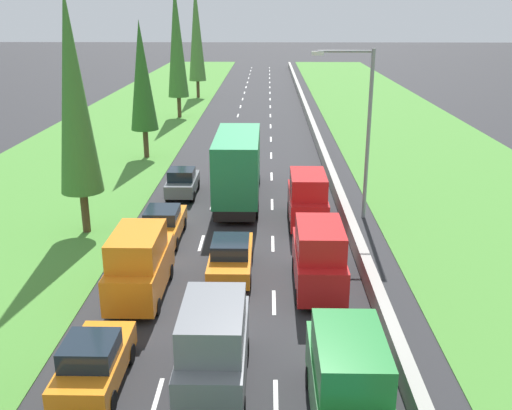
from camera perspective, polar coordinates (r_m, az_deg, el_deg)
name	(u,v)px	position (r m, az deg, el deg)	size (l,w,h in m)	color
ground_plane	(253,121)	(60.24, -0.25, 8.28)	(300.00, 300.00, 0.00)	#28282B
grass_verge_left	(131,120)	(61.85, -12.17, 8.16)	(14.00, 140.00, 0.04)	#478433
grass_verge_right	(394,121)	(61.58, 13.36, 8.03)	(14.00, 140.00, 0.04)	#478433
median_barrier	(309,117)	(60.29, 5.23, 8.62)	(0.44, 120.00, 0.85)	#9E9B93
lane_markings	(253,121)	(60.23, -0.25, 8.29)	(3.64, 116.00, 0.01)	white
orange_hatchback_left_lane	(94,362)	(18.61, -15.62, -14.66)	(1.74, 3.90, 1.72)	orange
orange_van_left_lane	(140,264)	(23.25, -11.36, -5.71)	(1.96, 4.90, 2.82)	orange
grey_van_centre_lane	(214,345)	(17.73, -4.14, -13.60)	(1.96, 4.90, 2.82)	slate
orange_sedan_centre_lane	(231,257)	(24.93, -2.48, -5.09)	(1.82, 4.50, 1.64)	orange
orange_sedan_left_lane	(163,224)	(28.98, -9.10, -1.85)	(1.82, 4.50, 1.64)	orange
green_van_right_lane	(347,380)	(16.47, 8.95, -16.60)	(1.96, 4.90, 2.82)	#237A33
red_van_right_lane	(319,257)	(23.57, 6.18, -5.09)	(1.96, 4.90, 2.82)	red
green_box_truck_centre_lane	(238,165)	(34.04, -1.75, 3.90)	(2.46, 9.40, 4.18)	black
grey_hatchback_left_lane	(182,182)	(35.72, -7.23, 2.23)	(1.74, 3.90, 1.72)	slate
red_van_right_lane_fourth	(307,199)	(30.64, 5.07, 0.62)	(1.96, 4.90, 2.82)	red
poplar_tree_second	(73,94)	(29.36, -17.48, 10.35)	(2.10, 2.10, 11.96)	#4C3823
poplar_tree_third	(142,76)	(44.64, -11.14, 12.28)	(2.06, 2.06, 10.20)	#4C3823
poplar_tree_fourth	(176,41)	(61.70, -7.81, 15.70)	(2.14, 2.14, 13.59)	#4C3823
poplar_tree_fifth	(196,32)	(76.01, -5.88, 16.53)	(2.15, 2.15, 14.19)	#4C3823
street_light_mast	(362,123)	(31.06, 10.41, 7.94)	(3.20, 0.28, 9.00)	gray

